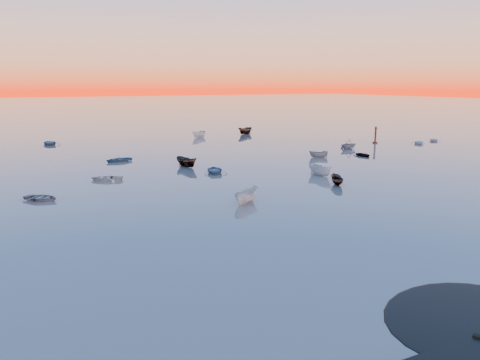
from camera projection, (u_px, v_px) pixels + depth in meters
ground at (106, 132)px, 113.36m from camera, size 600.00×600.00×0.00m
mud_lobes at (469, 308)px, 24.61m from camera, size 140.00×6.00×0.07m
moored_fleet at (164, 160)px, 72.06m from camera, size 124.00×58.00×1.20m
boat_near_left at (41, 200)px, 47.24m from camera, size 3.54×3.70×0.90m
boat_near_center at (246, 202)px, 46.37m from camera, size 3.67×4.17×1.37m
channel_marker at (375, 136)px, 91.47m from camera, size 0.99×0.99×3.51m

